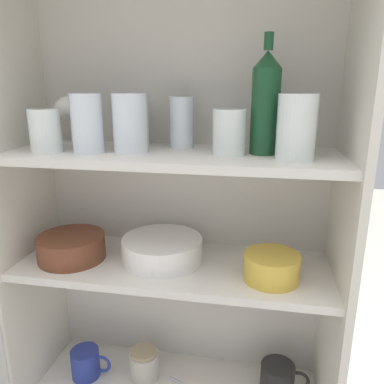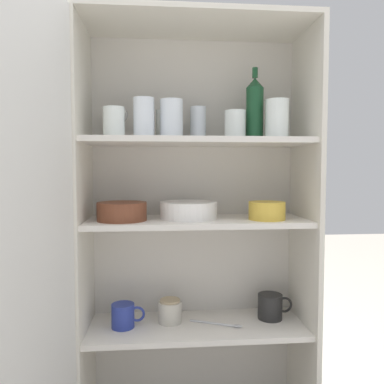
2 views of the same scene
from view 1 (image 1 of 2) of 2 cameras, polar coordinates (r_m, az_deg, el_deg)
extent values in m
cube|color=silver|center=(1.15, -1.13, -9.22)|extent=(0.84, 0.02, 1.46)
cube|color=silver|center=(1.17, -23.05, -9.99)|extent=(0.02, 0.32, 1.46)
cube|color=silver|center=(1.01, 21.01, -13.95)|extent=(0.02, 0.32, 1.46)
cube|color=silver|center=(1.00, -2.89, -11.21)|extent=(0.80, 0.28, 0.02)
cube|color=silver|center=(0.91, -3.15, 5.49)|extent=(0.80, 0.28, 0.02)
cylinder|color=white|center=(0.92, -15.67, 10.03)|extent=(0.07, 0.07, 0.14)
cylinder|color=white|center=(0.96, -21.43, 8.69)|extent=(0.07, 0.07, 0.10)
cylinder|color=white|center=(1.01, -8.53, 10.27)|extent=(0.07, 0.07, 0.11)
cylinder|color=white|center=(0.91, -9.39, 10.30)|extent=(0.08, 0.08, 0.14)
cylinder|color=white|center=(0.83, 15.65, 9.49)|extent=(0.08, 0.08, 0.14)
cylinder|color=white|center=(0.87, 5.69, 9.09)|extent=(0.08, 0.08, 0.10)
cylinder|color=white|center=(0.96, -1.61, 10.54)|extent=(0.06, 0.06, 0.13)
cylinder|color=white|center=(1.08, -17.73, 7.17)|extent=(0.07, 0.07, 0.01)
cylinder|color=white|center=(1.08, -17.87, 8.78)|extent=(0.01, 0.01, 0.06)
ellipsoid|color=white|center=(1.07, -18.15, 11.99)|extent=(0.08, 0.08, 0.07)
cylinder|color=#194728|center=(0.88, 11.07, 11.84)|extent=(0.06, 0.06, 0.19)
cone|color=#194728|center=(0.88, 11.48, 19.21)|extent=(0.06, 0.06, 0.04)
cylinder|color=#194728|center=(0.89, 11.62, 21.60)|extent=(0.02, 0.02, 0.04)
cylinder|color=white|center=(1.01, -4.52, -10.07)|extent=(0.21, 0.21, 0.01)
cylinder|color=white|center=(1.01, -4.53, -9.61)|extent=(0.21, 0.21, 0.01)
cylinder|color=white|center=(1.00, -4.55, -9.15)|extent=(0.21, 0.21, 0.01)
cylinder|color=white|center=(1.00, -4.56, -8.68)|extent=(0.21, 0.21, 0.01)
cylinder|color=white|center=(1.00, -4.57, -8.21)|extent=(0.21, 0.21, 0.01)
cylinder|color=white|center=(0.99, -4.58, -7.74)|extent=(0.21, 0.21, 0.01)
cylinder|color=white|center=(0.99, -4.59, -7.26)|extent=(0.21, 0.21, 0.01)
cylinder|color=brown|center=(1.06, -17.89, -7.98)|extent=(0.18, 0.18, 0.07)
torus|color=brown|center=(1.04, -18.03, -6.53)|extent=(0.17, 0.17, 0.01)
cylinder|color=gold|center=(0.92, 12.03, -11.11)|extent=(0.13, 0.13, 0.07)
torus|color=gold|center=(0.91, 12.14, -9.51)|extent=(0.13, 0.13, 0.01)
cylinder|color=black|center=(1.20, 12.84, -26.09)|extent=(0.09, 0.09, 0.10)
torus|color=black|center=(1.20, 15.87, -25.95)|extent=(0.06, 0.01, 0.06)
cylinder|color=#283893|center=(1.27, -15.92, -23.77)|extent=(0.08, 0.08, 0.09)
torus|color=#283893|center=(1.25, -13.61, -24.12)|extent=(0.06, 0.01, 0.06)
cylinder|color=beige|center=(1.24, -7.28, -24.60)|extent=(0.09, 0.09, 0.08)
cylinder|color=tan|center=(1.22, -7.36, -23.01)|extent=(0.08, 0.08, 0.01)
camera|label=2|loc=(0.66, -127.94, -34.12)|focal=35.00mm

